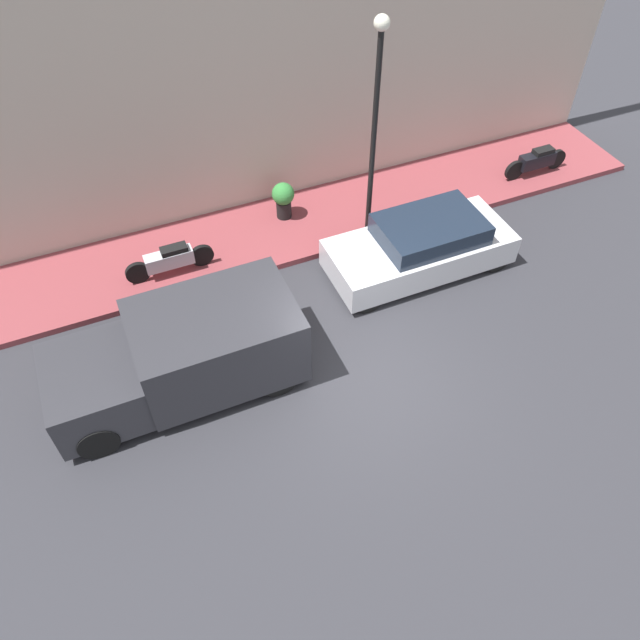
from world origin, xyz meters
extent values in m
plane|color=#2D2D33|center=(0.00, 0.00, 0.00)|extent=(60.00, 60.00, 0.00)
cube|color=brown|center=(4.78, 0.00, 0.07)|extent=(2.45, 19.06, 0.15)
cube|color=#B2A899|center=(6.15, 0.00, 3.90)|extent=(0.30, 19.06, 7.81)
cube|color=silver|center=(2.37, -2.48, 0.50)|extent=(1.74, 4.11, 0.67)
cube|color=#192333|center=(2.37, -2.68, 1.06)|extent=(1.53, 2.26, 0.45)
cylinder|color=black|center=(1.62, -0.87, 0.30)|extent=(0.20, 0.59, 0.59)
cylinder|color=black|center=(3.12, -0.87, 0.30)|extent=(0.20, 0.59, 0.59)
cylinder|color=black|center=(1.62, -4.09, 0.30)|extent=(0.20, 0.59, 0.59)
cylinder|color=black|center=(3.12, -4.09, 0.30)|extent=(0.20, 0.59, 0.59)
cube|color=#2D2D33|center=(1.23, 2.50, 0.95)|extent=(2.00, 2.97, 1.49)
cube|color=#2D2D33|center=(1.23, 4.79, 0.72)|extent=(1.90, 1.60, 1.05)
cube|color=#192333|center=(1.23, 5.03, 1.02)|extent=(1.70, 0.88, 0.42)
cylinder|color=black|center=(0.36, 4.98, 0.37)|extent=(0.22, 0.73, 0.73)
cylinder|color=black|center=(2.10, 4.98, 0.37)|extent=(0.22, 0.73, 0.73)
cylinder|color=black|center=(0.36, 1.63, 0.37)|extent=(0.22, 0.73, 0.73)
cylinder|color=black|center=(2.10, 1.63, 0.37)|extent=(0.22, 0.73, 0.73)
cube|color=#B7B7BF|center=(4.24, 2.72, 0.55)|extent=(0.30, 1.06, 0.35)
cube|color=black|center=(4.24, 2.57, 0.79)|extent=(0.27, 0.58, 0.12)
cylinder|color=black|center=(4.24, 3.44, 0.42)|extent=(0.10, 0.53, 0.53)
cylinder|color=black|center=(4.24, 2.00, 0.42)|extent=(0.10, 0.53, 0.53)
cube|color=black|center=(4.23, -7.03, 0.56)|extent=(0.30, 0.99, 0.36)
cube|color=black|center=(4.23, -7.16, 0.80)|extent=(0.27, 0.54, 0.12)
cylinder|color=black|center=(4.23, -6.37, 0.42)|extent=(0.10, 0.53, 0.53)
cylinder|color=black|center=(4.23, -7.69, 0.42)|extent=(0.10, 0.53, 0.53)
cylinder|color=black|center=(3.92, -1.98, 2.51)|extent=(0.12, 0.12, 4.73)
sphere|color=silver|center=(3.92, -1.98, 4.97)|extent=(0.31, 0.31, 0.31)
cylinder|color=black|center=(5.15, -0.31, 0.37)|extent=(0.36, 0.36, 0.45)
sphere|color=#337F38|center=(5.15, -0.31, 0.81)|extent=(0.54, 0.54, 0.54)
camera|label=1|loc=(-6.41, 3.71, 9.73)|focal=35.00mm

